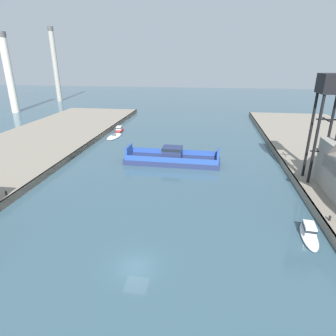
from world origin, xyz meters
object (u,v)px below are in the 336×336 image
(moored_boat_mid_left, at_px, (114,136))
(smokestack_distant_b, at_px, (55,63))
(crane_tower, at_px, (331,96))
(chain_ferry, at_px, (172,158))
(moored_boat_near_right, at_px, (119,129))
(smokestack_distant_a, at_px, (8,71))
(moored_boat_near_left, at_px, (309,232))

(moored_boat_mid_left, bearing_deg, smokestack_distant_b, 127.62)
(moored_boat_mid_left, distance_m, crane_tower, 54.41)
(chain_ferry, xyz_separation_m, moored_boat_mid_left, (-18.99, 18.96, -0.91))
(moored_boat_near_right, bearing_deg, smokestack_distant_b, 130.45)
(chain_ferry, bearing_deg, moored_boat_mid_left, 135.05)
(moored_boat_near_right, xyz_separation_m, smokestack_distant_a, (-51.88, 25.36, 15.52))
(moored_boat_mid_left, bearing_deg, smokestack_distant_a, 148.30)
(moored_boat_mid_left, bearing_deg, chain_ferry, -44.95)
(chain_ferry, xyz_separation_m, moored_boat_near_left, (20.25, -24.04, -0.50))
(chain_ferry, distance_m, smokestack_distant_b, 111.42)
(moored_boat_near_left, bearing_deg, moored_boat_mid_left, 132.38)
(chain_ferry, bearing_deg, moored_boat_near_left, -49.90)
(smokestack_distant_b, bearing_deg, crane_tower, -44.24)
(crane_tower, bearing_deg, moored_boat_near_left, -108.90)
(moored_boat_near_right, relative_size, smokestack_distant_a, 0.23)
(moored_boat_near_left, height_order, crane_tower, crane_tower)
(moored_boat_near_left, distance_m, smokestack_distant_b, 142.62)
(moored_boat_near_left, xyz_separation_m, smokestack_distant_a, (-91.74, 75.43, 15.50))
(moored_boat_near_left, relative_size, crane_tower, 0.38)
(chain_ferry, height_order, moored_boat_near_left, chain_ferry)
(chain_ferry, relative_size, crane_tower, 1.16)
(smokestack_distant_a, height_order, smokestack_distant_b, smokestack_distant_b)
(crane_tower, xyz_separation_m, smokestack_distant_b, (-95.61, 93.10, 3.14))
(moored_boat_near_right, distance_m, smokestack_distant_a, 59.80)
(moored_boat_near_left, distance_m, smokestack_distant_a, 119.78)
(chain_ferry, distance_m, moored_boat_near_left, 31.44)
(smokestack_distant_b, bearing_deg, moored_boat_near_right, -49.55)
(moored_boat_near_right, distance_m, smokestack_distant_b, 79.56)
(chain_ferry, bearing_deg, smokestack_distant_a, 144.30)
(chain_ferry, distance_m, moored_boat_near_right, 32.59)
(moored_boat_near_left, xyz_separation_m, crane_tower, (5.46, 15.95, 14.78))
(smokestack_distant_a, distance_m, smokestack_distant_b, 33.75)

